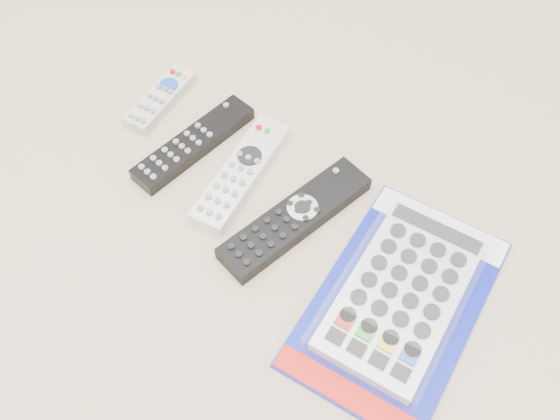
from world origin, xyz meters
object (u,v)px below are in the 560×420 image
Objects in this scene: remote_silver_dvd at (241,173)px; jumbo_remote_packaged at (402,294)px; remote_large_black at (295,218)px; remote_small_grey at (160,99)px; remote_slim_black at (193,143)px.

remote_silver_dvd is 0.64× the size of jumbo_remote_packaged.
remote_large_black is (0.10, -0.01, 0.00)m from remote_silver_dvd.
jumbo_remote_packaged is at bearing -15.90° from remote_small_grey.
remote_small_grey is 0.67× the size of remote_silver_dvd.
remote_small_grey is at bearing -178.38° from remote_large_black.
remote_small_grey is 0.43× the size of jumbo_remote_packaged.
remote_slim_black is at bearing 169.44° from jumbo_remote_packaged.
remote_small_grey is at bearing 166.00° from jumbo_remote_packaged.
jumbo_remote_packaged reaches higher than remote_large_black.
remote_slim_black is 0.37m from jumbo_remote_packaged.
remote_small_grey is 0.67× the size of remote_slim_black.
remote_slim_black is at bearing -172.97° from remote_large_black.
remote_slim_black is 0.87× the size of remote_large_black.
remote_silver_dvd is 0.28m from jumbo_remote_packaged.
jumbo_remote_packaged is (0.17, -0.01, 0.01)m from remote_large_black.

